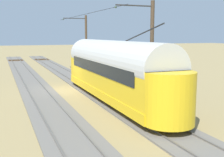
# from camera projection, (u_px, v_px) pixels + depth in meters

# --- Properties ---
(ground_plane) EXTENTS (220.00, 220.00, 0.00)m
(ground_plane) POSITION_uv_depth(u_px,v_px,m) (65.00, 90.00, 24.37)
(ground_plane) COLOR #937F51
(track_streetcar_siding) EXTENTS (2.80, 80.00, 0.18)m
(track_streetcar_siding) POSITION_uv_depth(u_px,v_px,m) (90.00, 87.00, 25.49)
(track_streetcar_siding) COLOR #666059
(track_streetcar_siding) RESTS_ON ground
(track_adjacent_siding) EXTENTS (2.80, 80.00, 0.18)m
(track_adjacent_siding) POSITION_uv_depth(u_px,v_px,m) (37.00, 91.00, 23.80)
(track_adjacent_siding) COLOR #666059
(track_adjacent_siding) RESTS_ON ground
(vintage_streetcar) EXTENTS (2.65, 16.87, 5.09)m
(vintage_streetcar) POSITION_uv_depth(u_px,v_px,m) (113.00, 70.00, 20.15)
(vintage_streetcar) COLOR gold
(vintage_streetcar) RESTS_ON ground
(catenary_pole_foreground) EXTENTS (3.04, 0.28, 7.08)m
(catenary_pole_foreground) POSITION_uv_depth(u_px,v_px,m) (86.00, 43.00, 35.70)
(catenary_pole_foreground) COLOR #423323
(catenary_pole_foreground) RESTS_ON ground
(catenary_pole_mid_near) EXTENTS (3.04, 0.28, 7.08)m
(catenary_pole_mid_near) POSITION_uv_depth(u_px,v_px,m) (151.00, 49.00, 20.50)
(catenary_pole_mid_near) COLOR #423323
(catenary_pole_mid_near) RESTS_ON ground
(overhead_wire_run) EXTENTS (2.83, 20.54, 0.18)m
(overhead_wire_run) POSITION_uv_depth(u_px,v_px,m) (81.00, 15.00, 27.33)
(overhead_wire_run) COLOR black
(overhead_wire_run) RESTS_ON ground
(switch_stand) EXTENTS (0.50, 0.30, 1.24)m
(switch_stand) POSITION_uv_depth(u_px,v_px,m) (72.00, 65.00, 37.75)
(switch_stand) COLOR black
(switch_stand) RESTS_ON ground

